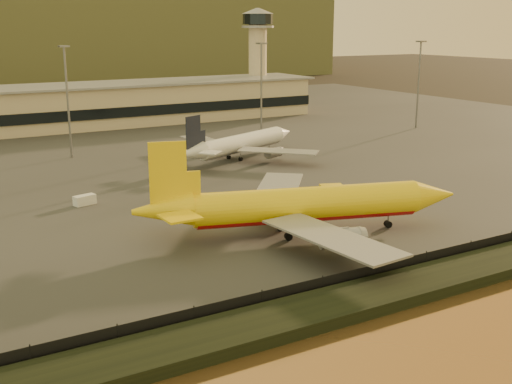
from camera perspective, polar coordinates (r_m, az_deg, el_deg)
ground at (r=87.45m, az=4.07°, el=-5.48°), size 900.00×900.00×0.00m
embankment at (r=74.81m, az=11.51°, el=-8.75°), size 320.00×7.00×1.40m
tarmac at (r=171.80m, az=-14.09°, el=4.17°), size 320.00×220.00×0.20m
perimeter_fence at (r=77.34m, az=9.55°, el=-7.37°), size 300.00×0.05×2.20m
terminal_building at (r=197.26m, az=-20.83°, el=6.77°), size 202.00×25.00×12.60m
control_tower at (r=230.48m, az=0.15°, el=12.56°), size 11.20×11.20×35.50m
apron_light_masts at (r=156.02m, az=-6.96°, el=9.27°), size 152.20×12.20×25.40m
dhl_cargo_jet at (r=93.45m, az=4.09°, el=-1.21°), size 47.95×45.80×14.59m
white_narrowbody_jet at (r=147.29m, az=-1.40°, el=4.32°), size 38.47×36.34×11.59m
gse_vehicle_yellow at (r=117.05m, az=6.69°, el=0.24°), size 4.42×3.14×1.82m
gse_vehicle_white at (r=113.39m, az=-14.98°, el=-0.69°), size 3.97×2.49×1.65m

